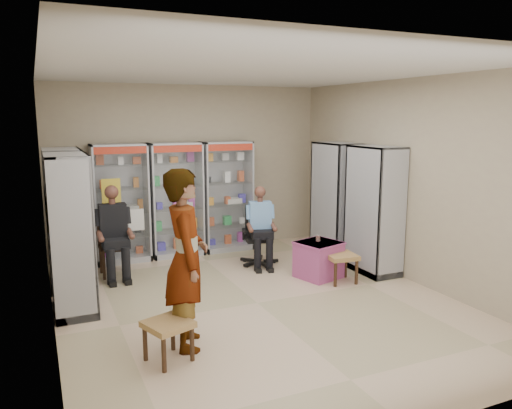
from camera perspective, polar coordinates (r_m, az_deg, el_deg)
name	(u,v)px	position (r m, az deg, el deg)	size (l,w,h in m)	color
floor	(257,303)	(6.76, 0.15, -11.18)	(6.00, 6.00, 0.00)	tan
room_shell	(257,155)	(6.32, 0.16, 5.69)	(5.02, 6.02, 3.01)	tan
cabinet_back_left	(121,203)	(8.70, -15.20, 0.11)	(0.90, 0.50, 2.00)	#B5B7BD
cabinet_back_mid	(176,200)	(8.89, -9.14, 0.55)	(0.90, 0.50, 2.00)	#ABADB2
cabinet_back_right	(226,196)	(9.17, -3.40, 0.95)	(0.90, 0.50, 2.00)	#A5A8AC
cabinet_right_far	(336,200)	(8.90, 9.08, 0.57)	(0.50, 0.90, 2.00)	silver
cabinet_right_near	(374,210)	(8.02, 13.36, -0.63)	(0.50, 0.90, 2.00)	#AAACB1
cabinet_left_far	(65,218)	(7.70, -20.96, -1.47)	(0.50, 0.90, 2.00)	#B4B7BC
cabinet_left_near	(71,235)	(6.62, -20.40, -3.24)	(0.50, 0.90, 2.00)	silver
wooden_chair	(114,246)	(8.06, -15.97, -4.55)	(0.42, 0.42, 0.94)	black
seated_customer	(113,234)	(7.97, -15.99, -3.24)	(0.44, 0.60, 1.34)	black
office_chair	(259,235)	(8.33, 0.29, -3.56)	(0.53, 0.53, 0.98)	black
seated_shopkeeper	(260,228)	(8.25, 0.44, -2.74)	(0.41, 0.57, 1.24)	#79B7EF
pink_trunk	(319,260)	(7.75, 7.16, -6.28)	(0.58, 0.56, 0.56)	#B7499C
tea_glass	(318,238)	(7.72, 7.11, -3.84)	(0.07, 0.07, 0.09)	#5D1B08
woven_stool_a	(341,268)	(7.61, 9.65, -7.16)	(0.43, 0.43, 0.43)	#9D6C42
woven_stool_b	(169,341)	(5.30, -9.97, -15.11)	(0.42, 0.42, 0.42)	olive
standing_man	(186,259)	(5.34, -7.99, -6.22)	(0.70, 0.46, 1.93)	#99999C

